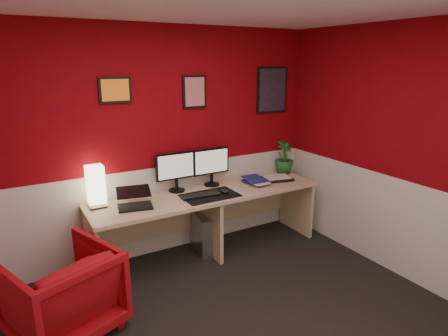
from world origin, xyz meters
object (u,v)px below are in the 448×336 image
(laptop, at_px, (135,197))
(zen_tray, at_px, (277,179))
(armchair, at_px, (62,293))
(desk, at_px, (209,223))
(pc_tower, at_px, (204,232))
(shoji_lamp, at_px, (96,188))
(monitor_left, at_px, (176,166))
(potted_plant, at_px, (284,157))
(monitor_right, at_px, (212,161))

(laptop, xyz_separation_m, zen_tray, (1.77, 0.03, -0.09))
(laptop, height_order, armchair, laptop)
(laptop, xyz_separation_m, armchair, (-0.80, -0.56, -0.48))
(desk, xyz_separation_m, laptop, (-0.83, -0.02, 0.47))
(pc_tower, bearing_deg, shoji_lamp, -177.64)
(monitor_left, distance_m, potted_plant, 1.48)
(pc_tower, bearing_deg, potted_plant, 12.46)
(monitor_left, bearing_deg, pc_tower, -29.41)
(laptop, relative_size, potted_plant, 0.78)
(laptop, relative_size, monitor_left, 0.57)
(shoji_lamp, bearing_deg, monitor_right, 1.63)
(monitor_right, relative_size, armchair, 0.74)
(monitor_right, xyz_separation_m, potted_plant, (1.04, -0.02, -0.08))
(desk, relative_size, armchair, 3.32)
(monitor_left, distance_m, zen_tray, 1.27)
(monitor_left, relative_size, pc_tower, 1.29)
(shoji_lamp, height_order, pc_tower, shoji_lamp)
(monitor_left, bearing_deg, monitor_right, -1.57)
(shoji_lamp, bearing_deg, desk, -8.99)
(monitor_left, relative_size, zen_tray, 1.66)
(zen_tray, bearing_deg, monitor_right, 164.64)
(zen_tray, distance_m, pc_tower, 1.10)
(potted_plant, bearing_deg, desk, -170.70)
(desk, height_order, potted_plant, potted_plant)
(monitor_left, relative_size, monitor_right, 1.00)
(laptop, height_order, potted_plant, potted_plant)
(armchair, bearing_deg, pc_tower, -178.24)
(desk, distance_m, pc_tower, 0.16)
(monitor_left, bearing_deg, shoji_lamp, -176.77)
(monitor_right, bearing_deg, laptop, -166.20)
(desk, relative_size, monitor_right, 4.48)
(shoji_lamp, xyz_separation_m, armchair, (-0.48, -0.76, -0.57))
(shoji_lamp, distance_m, monitor_right, 1.31)
(monitor_right, relative_size, potted_plant, 1.37)
(zen_tray, bearing_deg, pc_tower, 175.13)
(monitor_left, bearing_deg, laptop, -155.26)
(shoji_lamp, height_order, potted_plant, potted_plant)
(shoji_lamp, distance_m, laptop, 0.39)
(shoji_lamp, bearing_deg, laptop, -33.03)
(laptop, distance_m, monitor_right, 1.04)
(monitor_right, xyz_separation_m, zen_tray, (0.78, -0.22, -0.28))
(laptop, distance_m, pc_tower, 1.02)
(desk, height_order, laptop, laptop)
(laptop, bearing_deg, shoji_lamp, 158.81)
(monitor_left, relative_size, armchair, 0.74)
(shoji_lamp, height_order, monitor_left, monitor_left)
(shoji_lamp, height_order, zen_tray, shoji_lamp)
(laptop, distance_m, armchair, 1.09)
(zen_tray, relative_size, pc_tower, 0.78)
(laptop, bearing_deg, potted_plant, 18.06)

